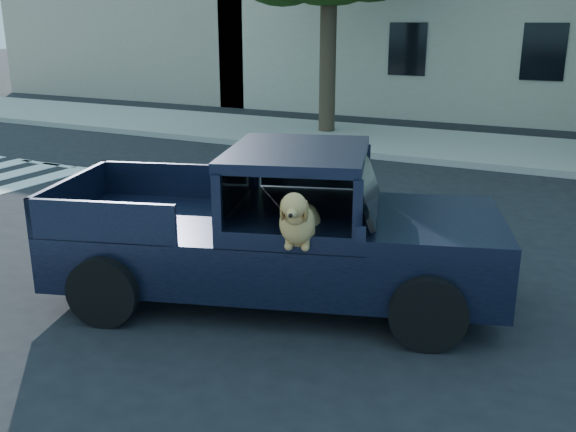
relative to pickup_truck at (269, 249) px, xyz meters
The scene contains 4 objects.
ground 0.88m from the pickup_truck, 72.72° to the left, with size 120.00×120.00×0.00m, color black.
far_sidewalk 9.84m from the pickup_truck, 88.87° to the left, with size 60.00×4.00×0.15m, color gray.
lane_stripes 4.62m from the pickup_truck, 61.40° to the left, with size 21.60×0.14×0.01m, color silver, non-canonical shape.
pickup_truck is the anchor object (origin of this frame).
Camera 1 is at (3.09, -6.57, 3.05)m, focal length 40.00 mm.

